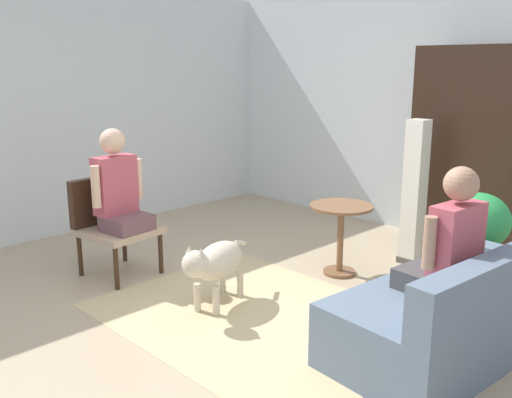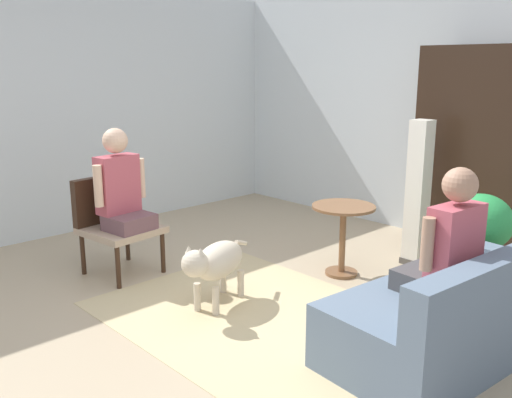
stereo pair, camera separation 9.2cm
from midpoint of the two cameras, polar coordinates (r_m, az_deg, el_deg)
name	(u,v)px [view 2 (the right image)]	position (r m, az deg, el deg)	size (l,w,h in m)	color
ground_plane	(260,314)	(4.55, 1.05, -11.61)	(7.55, 7.55, 0.00)	tan
back_wall	(456,114)	(6.56, 20.10, 8.10)	(6.89, 0.12, 2.80)	silver
left_wall	(91,110)	(6.94, -16.10, 8.65)	(0.12, 6.40, 2.80)	silver
area_rug	(257,316)	(4.50, 0.73, -11.81)	(2.45, 1.88, 0.01)	#C6B284
couch	(448,317)	(4.04, 19.60, -11.21)	(1.02, 1.69, 0.80)	slate
armchair	(113,217)	(5.44, -13.89, -1.83)	(0.71, 0.68, 0.90)	#382316
person_on_couch	(448,245)	(3.86, 19.57, -4.45)	(0.48, 0.56, 0.87)	#404042
person_on_armchair	(121,187)	(5.25, -13.13, 1.19)	(0.46, 0.55, 0.92)	brown
round_end_table	(343,226)	(5.26, 9.33, -2.77)	(0.58, 0.58, 0.67)	brown
dog	(216,262)	(4.55, -3.54, -6.40)	(0.47, 0.89, 0.60)	beige
potted_plant	(480,232)	(5.01, 22.30, -3.13)	(0.52, 0.52, 0.90)	beige
column_lamp	(418,194)	(5.66, 16.58, 0.46)	(0.20, 0.20, 1.42)	#4C4742
armoire_cabinet	(478,155)	(6.03, 22.09, 4.20)	(1.13, 0.56, 2.11)	black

